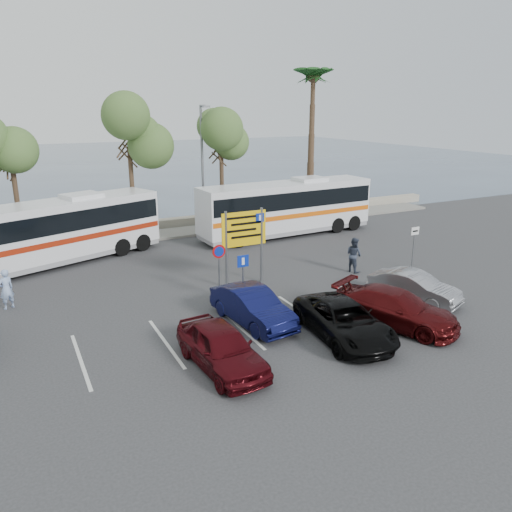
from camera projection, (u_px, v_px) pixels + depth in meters
name	position (u px, v px, depth m)	size (l,w,h in m)	color
ground	(256.00, 312.00, 20.35)	(120.00, 120.00, 0.00)	#2F2F31
kerb_strip	(159.00, 235.00, 32.30)	(44.00, 2.40, 0.15)	gray
seawall	(150.00, 225.00, 33.95)	(48.00, 0.80, 0.60)	gray
sea	(68.00, 165.00, 71.65)	(140.00, 140.00, 0.00)	#3C4B60
tree_left	(9.00, 146.00, 27.15)	(3.20, 3.20, 7.20)	#382619
tree_mid	(128.00, 131.00, 29.76)	(3.20, 3.20, 8.00)	#382619
tree_right	(221.00, 137.00, 32.49)	(3.20, 3.20, 7.40)	#382619
palm_tree	(313.00, 79.00, 34.44)	(4.80, 4.80, 11.20)	#382619
street_lamp_right	(203.00, 163.00, 31.88)	(0.45, 1.15, 8.01)	slate
direction_sign	(244.00, 235.00, 22.82)	(2.20, 0.12, 3.60)	slate
sign_no_stop	(219.00, 262.00, 21.68)	(0.60, 0.08, 2.35)	slate
sign_parking	(243.00, 273.00, 20.52)	(0.50, 0.07, 2.25)	slate
sign_taxi	(414.00, 242.00, 25.45)	(0.50, 0.07, 2.20)	slate
lane_markings	(241.00, 327.00, 19.01)	(12.02, 4.20, 0.01)	silver
coach_bus_left	(55.00, 234.00, 26.05)	(11.61, 6.32, 3.58)	silver
coach_bus_right	(287.00, 209.00, 32.08)	(11.82, 3.11, 3.65)	silver
car_blue	(252.00, 307.00, 19.13)	(1.46, 4.20, 1.38)	#0D103F
car_maroon	(396.00, 308.00, 18.97)	(1.95, 4.79, 1.39)	#490C0D
car_red	(221.00, 347.00, 15.86)	(1.68, 4.18, 1.42)	#460A0F
suv_black	(344.00, 321.00, 17.95)	(2.19, 4.75, 1.32)	black
car_silver_b	(414.00, 287.00, 21.34)	(1.36, 3.91, 1.29)	gray
pedestrian_near	(6.00, 289.00, 20.50)	(0.62, 0.41, 1.70)	#97B0DD
pedestrian_far	(354.00, 255.00, 25.13)	(0.86, 0.67, 1.77)	#333B4C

